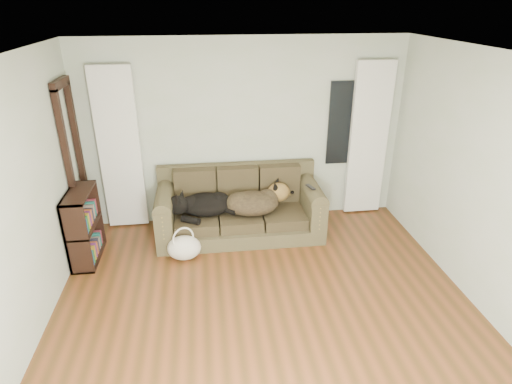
{
  "coord_description": "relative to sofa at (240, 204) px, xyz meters",
  "views": [
    {
      "loc": [
        -0.57,
        -3.26,
        3.04
      ],
      "look_at": [
        0.05,
        1.6,
        0.8
      ],
      "focal_mm": 30.0,
      "sensor_mm": 36.0,
      "label": 1
    }
  ],
  "objects": [
    {
      "name": "floor",
      "position": [
        0.12,
        -1.97,
        -0.45
      ],
      "size": [
        5.0,
        5.0,
        0.0
      ],
      "primitive_type": "plane",
      "color": "#4A2F13",
      "rests_on": "ground"
    },
    {
      "name": "ceiling",
      "position": [
        0.12,
        -1.97,
        2.15
      ],
      "size": [
        5.0,
        5.0,
        0.0
      ],
      "primitive_type": "plane",
      "color": "white",
      "rests_on": "ground"
    },
    {
      "name": "wall_back",
      "position": [
        0.12,
        0.53,
        0.85
      ],
      "size": [
        4.5,
        0.04,
        2.6
      ],
      "primitive_type": "cube",
      "color": "#B8BCB3",
      "rests_on": "ground"
    },
    {
      "name": "wall_left",
      "position": [
        -2.13,
        -1.97,
        0.85
      ],
      "size": [
        0.04,
        5.0,
        2.6
      ],
      "primitive_type": "cube",
      "color": "#B8BCB3",
      "rests_on": "ground"
    },
    {
      "name": "wall_right",
      "position": [
        2.37,
        -1.97,
        0.85
      ],
      "size": [
        0.04,
        5.0,
        2.6
      ],
      "primitive_type": "cube",
      "color": "#B8BCB3",
      "rests_on": "ground"
    },
    {
      "name": "curtain_left",
      "position": [
        -1.58,
        0.45,
        0.7
      ],
      "size": [
        0.55,
        0.08,
        2.25
      ],
      "primitive_type": "cube",
      "color": "white",
      "rests_on": "ground"
    },
    {
      "name": "curtain_right",
      "position": [
        1.92,
        0.45,
        0.7
      ],
      "size": [
        0.55,
        0.08,
        2.25
      ],
      "primitive_type": "cube",
      "color": "white",
      "rests_on": "ground"
    },
    {
      "name": "window_pane",
      "position": [
        1.57,
        0.5,
        0.95
      ],
      "size": [
        0.5,
        0.03,
        1.2
      ],
      "primitive_type": "cube",
      "color": "black",
      "rests_on": "wall_back"
    },
    {
      "name": "door_casing",
      "position": [
        -2.08,
        0.08,
        0.6
      ],
      "size": [
        0.07,
        0.6,
        2.1
      ],
      "primitive_type": "cube",
      "color": "black",
      "rests_on": "ground"
    },
    {
      "name": "sofa",
      "position": [
        0.0,
        0.0,
        0.0
      ],
      "size": [
        2.23,
        0.96,
        0.91
      ],
      "primitive_type": "cube",
      "color": "#3F392B",
      "rests_on": "floor"
    },
    {
      "name": "dog_black_lab",
      "position": [
        -0.5,
        -0.03,
        0.03
      ],
      "size": [
        0.73,
        0.54,
        0.29
      ],
      "primitive_type": "ellipsoid",
      "rotation": [
        0.0,
        0.0,
        -0.08
      ],
      "color": "black",
      "rests_on": "sofa"
    },
    {
      "name": "dog_shepherd",
      "position": [
        0.21,
        -0.06,
        0.04
      ],
      "size": [
        0.79,
        0.57,
        0.34
      ],
      "primitive_type": "ellipsoid",
      "rotation": [
        0.0,
        0.0,
        3.1
      ],
      "color": "black",
      "rests_on": "sofa"
    },
    {
      "name": "tv_remote",
      "position": [
        0.94,
        -0.16,
        0.28
      ],
      "size": [
        0.11,
        0.2,
        0.02
      ],
      "primitive_type": "cube",
      "rotation": [
        0.0,
        0.0,
        0.3
      ],
      "color": "black",
      "rests_on": "sofa"
    },
    {
      "name": "tote_bag",
      "position": [
        -0.76,
        -0.55,
        -0.29
      ],
      "size": [
        0.47,
        0.39,
        0.31
      ],
      "primitive_type": "ellipsoid",
      "rotation": [
        0.0,
        0.0,
        0.15
      ],
      "color": "beige",
      "rests_on": "floor"
    },
    {
      "name": "bookshelf",
      "position": [
        -1.97,
        -0.38,
        0.05
      ],
      "size": [
        0.3,
        0.75,
        0.92
      ],
      "primitive_type": "cube",
      "rotation": [
        0.0,
        0.0,
        -0.04
      ],
      "color": "black",
      "rests_on": "floor"
    }
  ]
}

